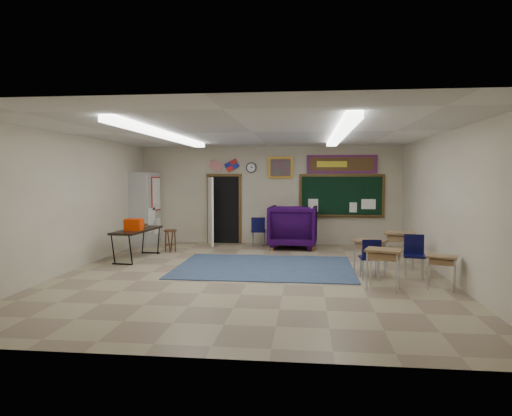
# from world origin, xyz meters

# --- Properties ---
(floor) EXTENTS (9.00, 9.00, 0.00)m
(floor) POSITION_xyz_m (0.00, 0.00, 0.00)
(floor) COLOR #9C8E6B
(floor) RESTS_ON ground
(back_wall) EXTENTS (8.00, 0.04, 3.00)m
(back_wall) POSITION_xyz_m (0.00, 4.50, 1.50)
(back_wall) COLOR beige
(back_wall) RESTS_ON floor
(front_wall) EXTENTS (8.00, 0.04, 3.00)m
(front_wall) POSITION_xyz_m (0.00, -4.50, 1.50)
(front_wall) COLOR beige
(front_wall) RESTS_ON floor
(left_wall) EXTENTS (0.04, 9.00, 3.00)m
(left_wall) POSITION_xyz_m (-4.00, 0.00, 1.50)
(left_wall) COLOR beige
(left_wall) RESTS_ON floor
(right_wall) EXTENTS (0.04, 9.00, 3.00)m
(right_wall) POSITION_xyz_m (4.00, 0.00, 1.50)
(right_wall) COLOR beige
(right_wall) RESTS_ON floor
(ceiling) EXTENTS (8.00, 9.00, 0.04)m
(ceiling) POSITION_xyz_m (0.00, 0.00, 3.00)
(ceiling) COLOR silver
(ceiling) RESTS_ON back_wall
(area_rug) EXTENTS (4.00, 3.00, 0.02)m
(area_rug) POSITION_xyz_m (0.20, 0.80, 0.01)
(area_rug) COLOR #364B67
(area_rug) RESTS_ON floor
(fluorescent_strips) EXTENTS (3.86, 6.00, 0.10)m
(fluorescent_strips) POSITION_xyz_m (0.00, 0.00, 2.94)
(fluorescent_strips) COLOR white
(fluorescent_strips) RESTS_ON ceiling
(doorway) EXTENTS (1.10, 0.89, 2.16)m
(doorway) POSITION_xyz_m (-1.50, 4.35, 1.06)
(doorway) COLOR black
(doorway) RESTS_ON back_wall
(chalkboard) EXTENTS (2.55, 0.14, 1.30)m
(chalkboard) POSITION_xyz_m (2.20, 4.46, 1.46)
(chalkboard) COLOR #533817
(chalkboard) RESTS_ON back_wall
(bulletin_board) EXTENTS (2.10, 0.05, 0.55)m
(bulletin_board) POSITION_xyz_m (2.20, 4.47, 2.45)
(bulletin_board) COLOR red
(bulletin_board) RESTS_ON back_wall
(framed_art_print) EXTENTS (0.75, 0.05, 0.65)m
(framed_art_print) POSITION_xyz_m (0.35, 4.47, 2.35)
(framed_art_print) COLOR #A4731F
(framed_art_print) RESTS_ON back_wall
(wall_clock) EXTENTS (0.32, 0.05, 0.32)m
(wall_clock) POSITION_xyz_m (-0.55, 4.47, 2.35)
(wall_clock) COLOR black
(wall_clock) RESTS_ON back_wall
(wall_flags) EXTENTS (1.16, 0.06, 0.70)m
(wall_flags) POSITION_xyz_m (-1.40, 4.44, 2.48)
(wall_flags) COLOR red
(wall_flags) RESTS_ON back_wall
(storage_cabinet) EXTENTS (0.59, 1.25, 2.20)m
(storage_cabinet) POSITION_xyz_m (-3.71, 3.85, 1.10)
(storage_cabinet) COLOR #A8A7A3
(storage_cabinet) RESTS_ON floor
(wingback_armchair) EXTENTS (1.42, 1.46, 1.25)m
(wingback_armchair) POSITION_xyz_m (0.77, 3.71, 0.63)
(wingback_armchair) COLOR black
(wingback_armchair) RESTS_ON floor
(student_chair_reading) EXTENTS (0.47, 0.47, 0.89)m
(student_chair_reading) POSITION_xyz_m (-0.26, 3.85, 0.44)
(student_chair_reading) COLOR black
(student_chair_reading) RESTS_ON floor
(student_chair_desk_a) EXTENTS (0.44, 0.44, 0.83)m
(student_chair_desk_a) POSITION_xyz_m (2.43, -0.17, 0.42)
(student_chair_desk_a) COLOR black
(student_chair_desk_a) RESTS_ON floor
(student_chair_desk_b) EXTENTS (0.51, 0.51, 0.88)m
(student_chair_desk_b) POSITION_xyz_m (3.35, 0.02, 0.44)
(student_chair_desk_b) COLOR black
(student_chair_desk_b) RESTS_ON floor
(student_desk_front_left) EXTENTS (0.78, 0.72, 0.75)m
(student_desk_front_left) POSITION_xyz_m (2.48, 0.21, 0.42)
(student_desk_front_left) COLOR olive
(student_desk_front_left) RESTS_ON floor
(student_desk_front_right) EXTENTS (0.78, 0.65, 0.82)m
(student_desk_front_right) POSITION_xyz_m (3.27, 1.07, 0.46)
(student_desk_front_right) COLOR olive
(student_desk_front_right) RESTS_ON floor
(student_desk_back_left) EXTENTS (0.75, 0.65, 0.76)m
(student_desk_back_left) POSITION_xyz_m (2.56, -1.03, 0.42)
(student_desk_back_left) COLOR olive
(student_desk_back_left) RESTS_ON floor
(student_desk_back_right) EXTENTS (0.63, 0.56, 0.63)m
(student_desk_back_right) POSITION_xyz_m (3.63, -0.89, 0.35)
(student_desk_back_right) COLOR olive
(student_desk_back_right) RESTS_ON floor
(folding_table) EXTENTS (0.76, 1.87, 1.04)m
(folding_table) POSITION_xyz_m (-3.10, 1.51, 0.41)
(folding_table) COLOR black
(folding_table) RESTS_ON floor
(wooden_stool) EXTENTS (0.35, 0.35, 0.61)m
(wooden_stool) POSITION_xyz_m (-2.57, 2.62, 0.32)
(wooden_stool) COLOR #4F2D17
(wooden_stool) RESTS_ON floor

